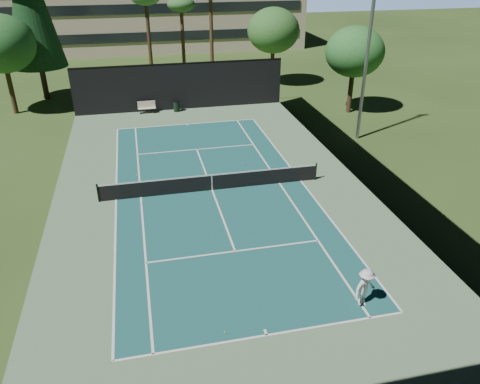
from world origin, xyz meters
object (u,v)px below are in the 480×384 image
at_px(player, 365,288).
at_px(park_bench, 147,107).
at_px(tennis_net, 212,182).
at_px(tennis_ball_d, 137,175).
at_px(tennis_ball_c, 242,163).
at_px(tennis_ball_b, 139,179).
at_px(trash_bin, 176,106).
at_px(tennis_ball_a, 225,332).

bearing_deg(player, park_bench, 81.24).
bearing_deg(tennis_net, tennis_ball_d, 145.19).
relative_size(tennis_ball_d, park_bench, 0.05).
bearing_deg(tennis_ball_c, player, -83.75).
bearing_deg(tennis_ball_b, player, -58.65).
bearing_deg(tennis_ball_c, tennis_ball_b, -172.52).
relative_size(tennis_ball_c, trash_bin, 0.07).
xyz_separation_m(player, park_bench, (-7.18, 26.69, -0.31)).
distance_m(tennis_ball_c, tennis_ball_d, 6.85).
xyz_separation_m(player, tennis_ball_d, (-8.42, 14.09, -0.82)).
height_order(player, tennis_ball_a, player).
distance_m(player, park_bench, 27.64).
height_order(tennis_ball_c, park_bench, park_bench).
bearing_deg(trash_bin, tennis_ball_a, -92.10).
relative_size(tennis_ball_a, tennis_ball_c, 0.95).
bearing_deg(park_bench, tennis_ball_b, -94.78).
distance_m(park_bench, trash_bin, 2.54).
bearing_deg(park_bench, tennis_ball_a, -86.71).
distance_m(player, tennis_ball_a, 5.70).
bearing_deg(tennis_ball_d, tennis_ball_b, -73.65).
xyz_separation_m(tennis_net, trash_bin, (-0.48, 15.41, -0.08)).
bearing_deg(tennis_ball_a, trash_bin, 87.90).
bearing_deg(tennis_ball_c, park_bench, 114.57).
distance_m(tennis_net, tennis_ball_a, 11.49).
xyz_separation_m(tennis_ball_a, tennis_ball_b, (-2.64, 13.83, 0.00)).
bearing_deg(trash_bin, park_bench, 176.67).
bearing_deg(tennis_ball_b, park_bench, 85.22).
xyz_separation_m(tennis_net, tennis_ball_c, (2.58, 3.32, -0.53)).
bearing_deg(player, tennis_ball_d, 97.06).
bearing_deg(tennis_ball_a, tennis_ball_d, 101.02).
height_order(tennis_ball_a, park_bench, park_bench).
height_order(player, tennis_ball_d, player).
bearing_deg(trash_bin, tennis_net, -88.21).
bearing_deg(park_bench, trash_bin, -3.33).
distance_m(tennis_net, tennis_ball_d, 5.21).
distance_m(tennis_ball_b, tennis_ball_d, 0.54).
height_order(tennis_ball_a, tennis_ball_b, tennis_ball_b).
relative_size(player, park_bench, 1.15).
relative_size(tennis_net, trash_bin, 13.65).
height_order(tennis_ball_a, tennis_ball_d, tennis_ball_d).
relative_size(tennis_ball_a, trash_bin, 0.06).
height_order(player, tennis_ball_b, player).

